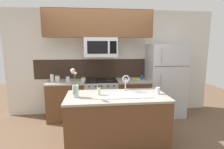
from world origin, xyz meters
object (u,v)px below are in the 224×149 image
coffee_tin (142,77)px  sink_faucet (126,81)px  refrigerator (165,80)px  storage_jar_medium (57,78)px  drinking_glass (158,91)px  storage_jar_short (68,78)px  storage_jar_squat (84,79)px  microwave (101,47)px  stove_range (101,99)px  dish_soap_bottle (99,91)px  storage_jar_tall (52,77)px  banana_bunch (137,79)px  flower_vase (75,88)px

coffee_tin → sink_faucet: (-0.61, -1.08, 0.14)m
refrigerator → storage_jar_medium: size_ratio=11.88×
storage_jar_medium → drinking_glass: 2.32m
storage_jar_short → sink_faucet: bearing=-41.9°
storage_jar_medium → drinking_glass: storage_jar_medium is taller
drinking_glass → storage_jar_squat: bearing=137.2°
refrigerator → sink_faucet: refrigerator is taller
microwave → storage_jar_squat: (-0.41, 0.00, -0.73)m
stove_range → drinking_glass: 1.64m
storage_jar_short → dish_soap_bottle: 1.41m
refrigerator → dish_soap_bottle: size_ratio=10.71×
storage_jar_short → drinking_glass: 2.13m
stove_range → coffee_tin: bearing=2.8°
stove_range → sink_faucet: bearing=-68.6°
microwave → drinking_glass: (0.93, -1.24, -0.73)m
microwave → storage_jar_medium: microwave is taller
storage_jar_tall → coffee_tin: 2.15m
stove_range → dish_soap_bottle: 1.31m
banana_bunch → drinking_glass: bearing=-86.9°
stove_range → refrigerator: (1.59, 0.02, 0.42)m
storage_jar_medium → flower_vase: size_ratio=0.31×
sink_faucet → dish_soap_bottle: size_ratio=1.85×
microwave → dish_soap_bottle: size_ratio=4.51×
banana_bunch → sink_faucet: (-0.46, -0.97, 0.18)m
microwave → storage_jar_tall: size_ratio=3.89×
stove_range → drinking_glass: size_ratio=7.84×
storage_jar_tall → storage_jar_short: (0.36, -0.01, -0.03)m
flower_vase → microwave: bearing=69.7°
banana_bunch → flower_vase: size_ratio=0.39×
coffee_tin → dish_soap_bottle: 1.67m
stove_range → storage_jar_squat: (-0.41, -0.02, 0.50)m
refrigerator → stove_range: bearing=-179.3°
storage_jar_medium → stove_range: bearing=-0.8°
microwave → refrigerator: size_ratio=0.42×
refrigerator → storage_jar_squat: 2.00m
stove_range → refrigerator: bearing=0.7°
storage_jar_medium → storage_jar_squat: (0.60, -0.03, -0.02)m
microwave → banana_bunch: 1.15m
storage_jar_tall → stove_range: bearing=-2.0°
stove_range → storage_jar_short: bearing=178.0°
storage_jar_squat → flower_vase: 1.29m
refrigerator → coffee_tin: refrigerator is taller
storage_jar_short → dish_soap_bottle: dish_soap_bottle is taller
refrigerator → storage_jar_squat: (-2.00, -0.04, 0.08)m
refrigerator → drinking_glass: bearing=-117.6°
sink_faucet → dish_soap_bottle: 0.54m
microwave → storage_jar_tall: bearing=177.0°
storage_jar_squat → drinking_glass: 1.82m
microwave → storage_jar_squat: 0.84m
stove_range → sink_faucet: (0.41, -1.03, 0.65)m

